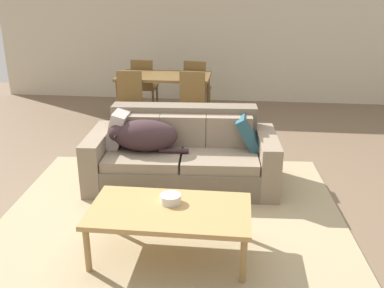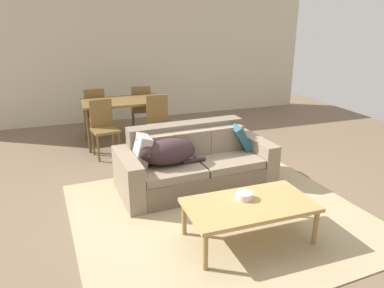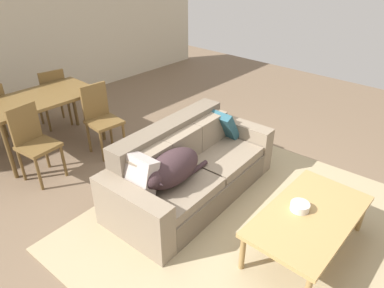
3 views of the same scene
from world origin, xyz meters
name	(u,v)px [view 3 (image 3 of 3)]	position (x,y,z in m)	size (l,w,h in m)	color
ground_plane	(205,200)	(0.00, 0.00, 0.00)	(10.00, 10.00, 0.00)	brown
back_partition	(16,27)	(0.00, 4.00, 1.35)	(8.00, 0.12, 2.70)	beige
area_rug	(249,224)	(0.00, -0.58, 0.01)	(3.20, 2.91, 0.01)	tan
couch	(189,169)	(-0.01, 0.24, 0.31)	(2.05, 1.03, 0.81)	#6C5F4E
dog_on_left_cushion	(171,169)	(-0.41, 0.11, 0.58)	(0.85, 0.39, 0.33)	#372528
throw_pillow_by_left_arm	(137,175)	(-0.71, 0.25, 0.59)	(0.15, 0.40, 0.40)	#AFA19B
throw_pillow_by_right_arm	(222,124)	(0.69, 0.34, 0.58)	(0.10, 0.38, 0.38)	#254D59
coffee_table	(309,218)	(0.07, -1.14, 0.38)	(1.27, 0.69, 0.42)	tan
bowl_on_coffee_table	(300,207)	(0.07, -1.04, 0.45)	(0.17, 0.17, 0.07)	silver
dining_table	(41,102)	(-0.57, 2.37, 0.70)	(1.40, 0.81, 0.77)	brown
dining_chair_near_left	(34,140)	(-0.99, 1.80, 0.51)	(0.45, 0.45, 0.91)	brown
dining_chair_near_right	(101,116)	(-0.09, 1.75, 0.52)	(0.43, 0.43, 0.93)	brown
dining_chair_far_right	(53,96)	(-0.14, 2.91, 0.50)	(0.45, 0.45, 0.92)	brown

